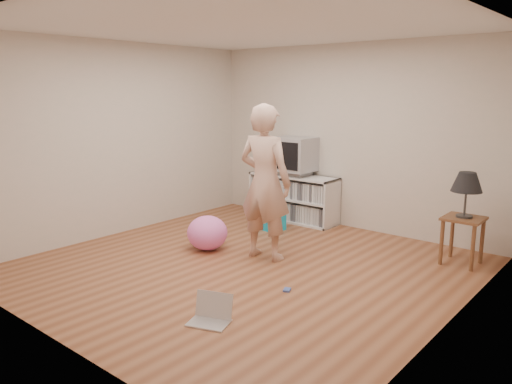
{
  "coord_description": "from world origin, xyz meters",
  "views": [
    {
      "loc": [
        3.52,
        -4.04,
        1.96
      ],
      "look_at": [
        -0.18,
        0.4,
        0.77
      ],
      "focal_mm": 35.0,
      "sensor_mm": 36.0,
      "label": 1
    }
  ],
  "objects_px": {
    "crt_tv": "(294,154)",
    "plush_blue": "(271,217)",
    "table_lamp": "(467,183)",
    "dvd_deck": "(294,173)",
    "side_table": "(463,229)",
    "plush_pink": "(207,233)",
    "laptop": "(211,314)",
    "person": "(265,183)",
    "media_unit": "(294,198)"
  },
  "relations": [
    {
      "from": "crt_tv",
      "to": "plush_blue",
      "type": "height_order",
      "value": "crt_tv"
    },
    {
      "from": "plush_blue",
      "to": "table_lamp",
      "type": "bearing_deg",
      "value": 15.96
    },
    {
      "from": "dvd_deck",
      "to": "table_lamp",
      "type": "relative_size",
      "value": 0.87
    },
    {
      "from": "dvd_deck",
      "to": "side_table",
      "type": "distance_m",
      "value": 2.66
    },
    {
      "from": "crt_tv",
      "to": "plush_pink",
      "type": "xyz_separation_m",
      "value": [
        0.01,
        -1.85,
        -0.81
      ]
    },
    {
      "from": "table_lamp",
      "to": "plush_blue",
      "type": "distance_m",
      "value": 2.69
    },
    {
      "from": "dvd_deck",
      "to": "plush_pink",
      "type": "distance_m",
      "value": 1.93
    },
    {
      "from": "crt_tv",
      "to": "side_table",
      "type": "bearing_deg",
      "value": -7.97
    },
    {
      "from": "table_lamp",
      "to": "laptop",
      "type": "relative_size",
      "value": 1.24
    },
    {
      "from": "dvd_deck",
      "to": "laptop",
      "type": "relative_size",
      "value": 1.09
    },
    {
      "from": "person",
      "to": "table_lamp",
      "type": "bearing_deg",
      "value": -152.24
    },
    {
      "from": "media_unit",
      "to": "side_table",
      "type": "distance_m",
      "value": 2.65
    },
    {
      "from": "table_lamp",
      "to": "person",
      "type": "bearing_deg",
      "value": -145.81
    },
    {
      "from": "dvd_deck",
      "to": "person",
      "type": "height_order",
      "value": "person"
    },
    {
      "from": "dvd_deck",
      "to": "side_table",
      "type": "relative_size",
      "value": 0.82
    },
    {
      "from": "crt_tv",
      "to": "plush_pink",
      "type": "height_order",
      "value": "crt_tv"
    },
    {
      "from": "side_table",
      "to": "plush_pink",
      "type": "relative_size",
      "value": 1.09
    },
    {
      "from": "crt_tv",
      "to": "side_table",
      "type": "xyz_separation_m",
      "value": [
        2.62,
        -0.37,
        -0.6
      ]
    },
    {
      "from": "dvd_deck",
      "to": "plush_pink",
      "type": "relative_size",
      "value": 0.9
    },
    {
      "from": "dvd_deck",
      "to": "laptop",
      "type": "distance_m",
      "value": 3.61
    },
    {
      "from": "crt_tv",
      "to": "plush_blue",
      "type": "bearing_deg",
      "value": -85.5
    },
    {
      "from": "plush_pink",
      "to": "person",
      "type": "bearing_deg",
      "value": 16.44
    },
    {
      "from": "side_table",
      "to": "media_unit",
      "type": "bearing_deg",
      "value": 171.62
    },
    {
      "from": "media_unit",
      "to": "dvd_deck",
      "type": "distance_m",
      "value": 0.39
    },
    {
      "from": "person",
      "to": "crt_tv",
      "type": "bearing_deg",
      "value": -71.64
    },
    {
      "from": "dvd_deck",
      "to": "plush_pink",
      "type": "xyz_separation_m",
      "value": [
        0.01,
        -1.86,
        -0.52
      ]
    },
    {
      "from": "media_unit",
      "to": "crt_tv",
      "type": "bearing_deg",
      "value": -90.0
    },
    {
      "from": "plush_blue",
      "to": "plush_pink",
      "type": "bearing_deg",
      "value": -81.31
    },
    {
      "from": "dvd_deck",
      "to": "plush_pink",
      "type": "height_order",
      "value": "dvd_deck"
    },
    {
      "from": "dvd_deck",
      "to": "person",
      "type": "bearing_deg",
      "value": -65.26
    },
    {
      "from": "side_table",
      "to": "laptop",
      "type": "relative_size",
      "value": 1.33
    },
    {
      "from": "side_table",
      "to": "plush_blue",
      "type": "distance_m",
      "value": 2.59
    },
    {
      "from": "crt_tv",
      "to": "laptop",
      "type": "relative_size",
      "value": 1.45
    },
    {
      "from": "media_unit",
      "to": "crt_tv",
      "type": "xyz_separation_m",
      "value": [
        0.0,
        -0.02,
        0.67
      ]
    },
    {
      "from": "dvd_deck",
      "to": "crt_tv",
      "type": "bearing_deg",
      "value": -90.0
    },
    {
      "from": "dvd_deck",
      "to": "side_table",
      "type": "height_order",
      "value": "dvd_deck"
    },
    {
      "from": "media_unit",
      "to": "plush_blue",
      "type": "xyz_separation_m",
      "value": [
        0.05,
        -0.64,
        -0.18
      ]
    },
    {
      "from": "laptop",
      "to": "plush_pink",
      "type": "xyz_separation_m",
      "value": [
        -1.44,
        1.38,
        0.15
      ]
    },
    {
      "from": "crt_tv",
      "to": "plush_pink",
      "type": "distance_m",
      "value": 2.02
    },
    {
      "from": "person",
      "to": "plush_blue",
      "type": "relative_size",
      "value": 4.43
    },
    {
      "from": "plush_pink",
      "to": "side_table",
      "type": "bearing_deg",
      "value": 29.68
    },
    {
      "from": "table_lamp",
      "to": "side_table",
      "type": "bearing_deg",
      "value": 180.0
    },
    {
      "from": "plush_pink",
      "to": "crt_tv",
      "type": "bearing_deg",
      "value": 90.38
    },
    {
      "from": "crt_tv",
      "to": "table_lamp",
      "type": "height_order",
      "value": "crt_tv"
    },
    {
      "from": "table_lamp",
      "to": "crt_tv",
      "type": "bearing_deg",
      "value": 172.03
    },
    {
      "from": "dvd_deck",
      "to": "table_lamp",
      "type": "bearing_deg",
      "value": -8.04
    },
    {
      "from": "plush_blue",
      "to": "crt_tv",
      "type": "bearing_deg",
      "value": 104.88
    },
    {
      "from": "media_unit",
      "to": "plush_pink",
      "type": "xyz_separation_m",
      "value": [
        0.01,
        -1.87,
        -0.14
      ]
    },
    {
      "from": "crt_tv",
      "to": "laptop",
      "type": "distance_m",
      "value": 3.67
    },
    {
      "from": "media_unit",
      "to": "dvd_deck",
      "type": "height_order",
      "value": "dvd_deck"
    }
  ]
}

